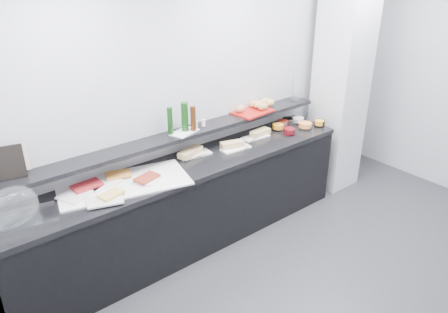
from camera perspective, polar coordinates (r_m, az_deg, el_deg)
ground at (r=4.12m, az=18.77°, el=-17.84°), size 5.00×5.00×0.00m
back_wall at (r=4.59m, az=0.03°, el=7.77°), size 5.00×0.02×2.70m
column at (r=5.41m, az=15.07°, el=9.66°), size 0.50×0.50×2.70m
buffet_cabinet at (r=4.37m, az=-4.64°, el=-6.62°), size 3.60×0.60×0.85m
counter_top at (r=4.15m, az=-4.86°, el=-1.34°), size 3.62×0.62×0.05m
wall_shelf at (r=4.18m, az=-6.35°, el=2.62°), size 3.60×0.25×0.04m
cloche_base at (r=3.60m, az=-24.52°, el=-7.47°), size 0.50×0.39×0.04m
cloche_dome at (r=3.56m, az=-25.86°, el=-6.17°), size 0.45×0.36×0.34m
linen_runner at (r=3.88m, az=-12.94°, el=-3.46°), size 1.20×0.78×0.01m
platter_meat_a at (r=3.81m, az=-18.34°, el=-4.45°), size 0.40×0.34×0.01m
food_meat_a at (r=3.86m, az=-17.47°, el=-3.64°), size 0.25×0.17×0.02m
platter_salmon at (r=3.89m, az=-15.23°, el=-3.41°), size 0.29×0.21×0.01m
food_salmon at (r=3.97m, az=-13.65°, el=-2.28°), size 0.25×0.20×0.02m
platter_cheese at (r=3.63m, az=-15.31°, el=-5.55°), size 0.33×0.27×0.01m
food_cheese at (r=3.67m, az=-14.53°, el=-4.80°), size 0.22×0.17×0.02m
platter_meat_b at (r=3.89m, az=-9.43°, el=-2.80°), size 0.30×0.26×0.01m
food_meat_b at (r=3.86m, az=-10.04°, el=-2.74°), size 0.24×0.18×0.02m
sandwich_plate_left at (r=4.32m, az=-3.84°, el=0.28°), size 0.34×0.18×0.01m
sandwich_food_left at (r=4.28m, az=-4.41°, el=0.58°), size 0.30×0.18×0.06m
tongs_left at (r=4.26m, az=-3.32°, el=0.07°), size 0.16×0.01×0.01m
sandwich_plate_mid at (r=4.45m, az=1.54°, el=1.07°), size 0.32×0.16×0.01m
sandwich_food_mid at (r=4.44m, az=1.10°, el=1.58°), size 0.26×0.16×0.06m
tongs_mid at (r=4.42m, az=2.80°, el=1.04°), size 0.15×0.06×0.01m
sandwich_plate_right at (r=4.73m, az=4.16°, el=2.57°), size 0.32×0.15×0.01m
sandwich_food_right at (r=4.75m, az=4.75°, el=3.14°), size 0.24×0.10×0.06m
tongs_right at (r=4.64m, az=3.89°, el=2.23°), size 0.15×0.07×0.01m
bowl_glass_fruit at (r=4.99m, az=7.28°, el=4.00°), size 0.17×0.17×0.07m
fill_glass_fruit at (r=4.94m, az=7.07°, el=3.94°), size 0.16×0.16×0.05m
bowl_black_jam at (r=5.15m, az=8.31°, el=4.61°), size 0.17×0.17×0.07m
fill_black_jam at (r=5.05m, az=7.66°, el=4.40°), size 0.14×0.14×0.05m
bowl_glass_cream at (r=5.15m, az=8.74°, el=4.59°), size 0.21×0.21×0.07m
fill_glass_cream at (r=5.18m, az=9.64°, el=4.78°), size 0.16×0.16×0.05m
bowl_red_jam at (r=4.85m, az=8.49°, el=3.30°), size 0.15×0.15×0.07m
fill_red_jam at (r=4.83m, az=8.58°, el=3.32°), size 0.13×0.13×0.05m
bowl_glass_salmon at (r=5.04m, az=10.62°, el=3.99°), size 0.18×0.18×0.07m
fill_glass_salmon at (r=5.03m, az=10.56°, el=4.08°), size 0.20×0.20×0.05m
bowl_black_fruit at (r=5.15m, az=12.37°, el=4.27°), size 0.16×0.16×0.07m
fill_black_fruit at (r=5.13m, az=12.34°, el=4.35°), size 0.14×0.14×0.05m
framed_print at (r=3.68m, az=-26.39°, el=-0.74°), size 0.25×0.12×0.26m
print_art at (r=3.73m, az=-25.43°, el=-0.19°), size 0.17×0.07×0.22m
condiment_tray at (r=4.20m, az=-5.22°, el=3.19°), size 0.31×0.24×0.01m
bottle_green_a at (r=4.12m, az=-7.07°, el=4.65°), size 0.06×0.06×0.26m
bottle_brown at (r=4.18m, az=-4.06°, el=4.97°), size 0.06×0.06×0.24m
bottle_green_b at (r=4.18m, az=-5.16°, el=5.20°), size 0.07×0.07×0.28m
bottle_hot at (r=4.22m, az=-4.09°, el=4.71°), size 0.05×0.05×0.18m
shaker_salt at (r=4.31m, az=-2.70°, el=4.41°), size 0.04×0.04×0.07m
shaker_pepper at (r=4.28m, az=-3.66°, el=4.22°), size 0.04×0.04×0.07m
bread_tray at (r=4.73m, az=3.71°, el=5.87°), size 0.44×0.33×0.02m
bread_roll_nw at (r=4.66m, az=2.14°, el=6.26°), size 0.14×0.10×0.08m
bread_roll_n at (r=4.83m, az=3.97°, el=6.89°), size 0.12×0.08×0.08m
bread_roll_ne at (r=4.91m, az=5.46°, el=7.16°), size 0.13×0.09×0.08m
bread_roll_sw at (r=4.74m, az=5.12°, el=6.51°), size 0.14×0.10×0.08m
bread_roll_se at (r=4.88m, az=6.06°, el=7.00°), size 0.14×0.10×0.08m
bread_roll_mide at (r=4.81m, az=4.52°, el=6.79°), size 0.17×0.14×0.08m
carafe at (r=5.12m, az=9.41°, el=8.72°), size 0.10×0.10×0.30m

